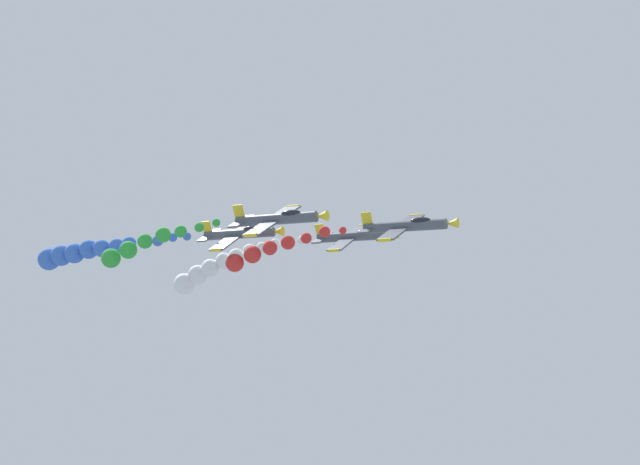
# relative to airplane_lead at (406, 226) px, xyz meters

# --- Properties ---
(airplane_lead) EXTENTS (9.01, 10.35, 3.89)m
(airplane_lead) POSITION_rel_airplane_lead_xyz_m (0.00, 0.00, 0.00)
(airplane_lead) COLOR #474C56
(smoke_trail_lead) EXTENTS (2.89, 14.08, 4.68)m
(smoke_trail_lead) POSITION_rel_airplane_lead_xyz_m (0.88, -16.41, -2.01)
(smoke_trail_lead) COLOR red
(airplane_left_inner) EXTENTS (8.87, 10.35, 4.24)m
(airplane_left_inner) POSITION_rel_airplane_lead_xyz_m (-9.84, -10.59, 0.44)
(airplane_left_inner) COLOR #474C56
(smoke_trail_left_inner) EXTENTS (3.33, 17.95, 6.84)m
(smoke_trail_left_inner) POSITION_rel_airplane_lead_xyz_m (-8.92, -29.41, -2.66)
(smoke_trail_left_inner) COLOR white
(airplane_right_inner) EXTENTS (8.84, 10.35, 4.30)m
(airplane_right_inner) POSITION_rel_airplane_lead_xyz_m (8.93, -10.09, 0.30)
(airplane_right_inner) COLOR #474C56
(smoke_trail_right_inner) EXTENTS (2.65, 14.27, 4.71)m
(smoke_trail_right_inner) POSITION_rel_airplane_lead_xyz_m (9.60, -26.77, -1.74)
(smoke_trail_right_inner) COLOR green
(airplane_left_outer) EXTENTS (8.69, 10.35, 4.65)m
(airplane_left_outer) POSITION_rel_airplane_lead_xyz_m (-0.87, -20.63, 0.38)
(airplane_left_outer) COLOR #474C56
(smoke_trail_left_outer) EXTENTS (2.87, 23.18, 3.81)m
(smoke_trail_left_outer) POSITION_rel_airplane_lead_xyz_m (-0.76, -43.72, -0.75)
(smoke_trail_left_outer) COLOR blue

